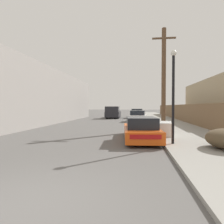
% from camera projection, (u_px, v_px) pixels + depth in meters
% --- Properties ---
extents(ground_plane, '(220.00, 220.00, 0.00)m').
position_uv_depth(ground_plane, '(24.00, 207.00, 3.56)').
color(ground_plane, '#595654').
extents(sidewalk_curb, '(4.20, 63.00, 0.12)m').
position_uv_depth(sidewalk_curb, '(162.00, 120.00, 26.23)').
color(sidewalk_curb, gray).
rests_on(sidewalk_curb, ground).
extents(discarded_fridge, '(0.90, 1.91, 0.79)m').
position_uv_depth(discarded_fridge, '(166.00, 128.00, 11.70)').
color(discarded_fridge, white).
rests_on(discarded_fridge, sidewalk_curb).
extents(parked_sports_car_red, '(2.02, 4.78, 1.25)m').
position_uv_depth(parked_sports_car_red, '(141.00, 130.00, 10.58)').
color(parked_sports_car_red, '#E05114').
rests_on(parked_sports_car_red, ground).
extents(car_parked_mid, '(2.19, 4.26, 1.31)m').
position_uv_depth(car_parked_mid, '(138.00, 116.00, 23.80)').
color(car_parked_mid, silver).
rests_on(car_parked_mid, ground).
extents(car_parked_far, '(2.09, 4.76, 1.43)m').
position_uv_depth(car_parked_far, '(137.00, 114.00, 30.92)').
color(car_parked_far, gray).
rests_on(car_parked_far, ground).
extents(pickup_truck, '(2.13, 5.45, 1.79)m').
position_uv_depth(pickup_truck, '(113.00, 112.00, 30.49)').
color(pickup_truck, '#232328').
rests_on(pickup_truck, ground).
extents(utility_pole, '(1.80, 0.34, 7.75)m').
position_uv_depth(utility_pole, '(164.00, 77.00, 15.55)').
color(utility_pole, brown).
rests_on(utility_pole, sidewalk_curb).
extents(street_lamp, '(0.26, 0.26, 4.19)m').
position_uv_depth(street_lamp, '(173.00, 89.00, 8.92)').
color(street_lamp, black).
rests_on(street_lamp, sidewalk_curb).
extents(wooden_fence, '(0.08, 40.62, 1.90)m').
position_uv_depth(wooden_fence, '(180.00, 112.00, 24.07)').
color(wooden_fence, brown).
rests_on(wooden_fence, sidewalk_curb).
extents(building_left_block, '(7.00, 26.21, 5.63)m').
position_uv_depth(building_left_block, '(29.00, 97.00, 21.93)').
color(building_left_block, gray).
rests_on(building_left_block, ground).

